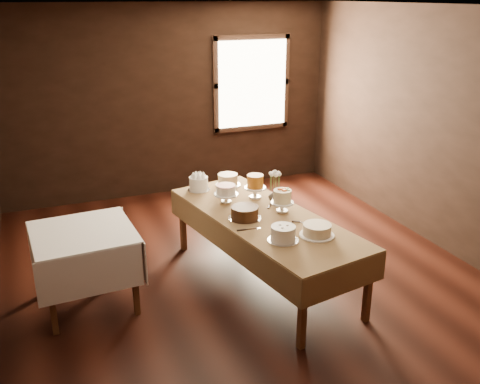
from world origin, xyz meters
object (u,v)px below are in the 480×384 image
(cake_cream, at_px, (317,230))
(cake_server_b, at_px, (308,223))
(cake_meringue, at_px, (199,184))
(cake_server_e, at_px, (253,229))
(cake_chocolate, at_px, (245,213))
(cake_swirl, at_px, (283,234))
(cake_server_a, at_px, (289,224))
(cake_server_c, at_px, (247,206))
(cake_lattice, at_px, (226,195))
(side_table, at_px, (83,240))
(cake_speckled, at_px, (228,180))
(cake_server_d, at_px, (272,203))
(cake_flowers, at_px, (282,202))
(flower_vase, at_px, (275,196))
(cake_caramel, at_px, (255,188))
(display_table, at_px, (264,221))

(cake_cream, bearing_deg, cake_server_b, 77.19)
(cake_meringue, height_order, cake_server_e, cake_meringue)
(cake_chocolate, bearing_deg, cake_swirl, -77.81)
(cake_server_a, distance_m, cake_server_b, 0.20)
(cake_meringue, xyz_separation_m, cake_server_e, (0.16, -1.23, -0.08))
(cake_server_c, bearing_deg, cake_swirl, 176.67)
(cake_meringue, xyz_separation_m, cake_lattice, (0.16, -0.47, 0.01))
(side_table, distance_m, cake_lattice, 1.59)
(cake_meringue, xyz_separation_m, cake_swirl, (0.31, -1.58, -0.01))
(cake_meringue, distance_m, cake_speckled, 0.38)
(cake_speckled, bearing_deg, side_table, -156.00)
(cake_swirl, xyz_separation_m, cake_server_d, (0.31, 0.89, -0.07))
(cake_swirl, distance_m, cake_server_d, 0.95)
(cake_speckled, bearing_deg, cake_server_c, -93.51)
(side_table, height_order, cake_server_a, side_table)
(cake_flowers, bearing_deg, flower_vase, 80.45)
(cake_caramel, distance_m, cake_server_d, 0.28)
(cake_lattice, height_order, flower_vase, cake_lattice)
(cake_swirl, bearing_deg, display_table, 82.05)
(cake_server_c, distance_m, cake_server_e, 0.60)
(cake_lattice, xyz_separation_m, cake_server_e, (-0.00, -0.76, -0.09))
(side_table, relative_size, cake_swirl, 3.30)
(cake_chocolate, height_order, cake_server_c, cake_chocolate)
(cake_chocolate, relative_size, cake_server_a, 1.42)
(cake_server_c, bearing_deg, cake_caramel, -44.62)
(cake_server_a, bearing_deg, cake_server_d, 48.18)
(cake_meringue, bearing_deg, cake_server_c, -62.87)
(cake_flowers, distance_m, cake_swirl, 0.71)
(cake_cream, distance_m, cake_server_e, 0.62)
(cake_server_e, bearing_deg, cake_cream, -30.21)
(cake_caramel, distance_m, cake_flowers, 0.49)
(display_table, xyz_separation_m, side_table, (-1.79, 0.23, -0.00))
(side_table, xyz_separation_m, cake_cream, (2.05, -0.84, 0.11))
(cake_server_e, xyz_separation_m, flower_vase, (0.51, 0.59, 0.07))
(cake_speckled, distance_m, cake_server_c, 0.70)
(display_table, xyz_separation_m, cake_server_c, (-0.06, 0.32, 0.06))
(cake_flowers, relative_size, cake_server_a, 1.04)
(cake_server_b, bearing_deg, cake_swirl, -110.92)
(cake_lattice, relative_size, cake_server_c, 1.20)
(cake_speckled, relative_size, cake_cream, 1.00)
(cake_caramel, relative_size, flower_vase, 1.98)
(cake_chocolate, distance_m, cake_server_d, 0.53)
(cake_chocolate, distance_m, flower_vase, 0.58)
(cake_meringue, xyz_separation_m, cake_flowers, (0.62, -0.93, 0.03))
(cake_cream, bearing_deg, display_table, 113.25)
(cake_speckled, height_order, cake_swirl, cake_swirl)
(cake_caramel, bearing_deg, cake_server_b, -75.93)
(cake_caramel, bearing_deg, cake_server_e, -114.55)
(cake_swirl, distance_m, cake_server_a, 0.38)
(side_table, height_order, cake_caramel, cake_caramel)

